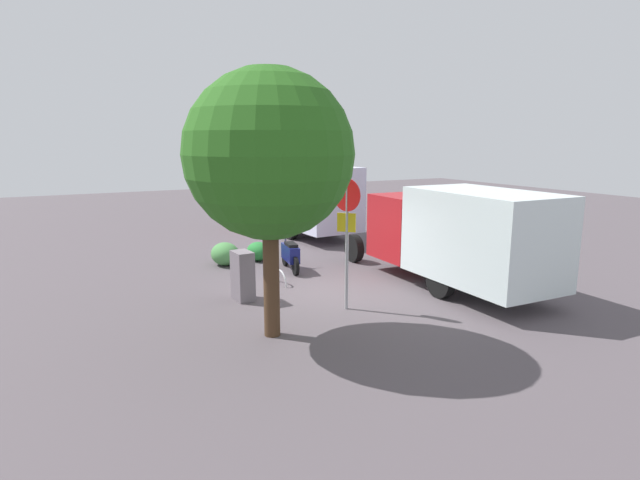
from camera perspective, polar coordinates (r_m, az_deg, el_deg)
The scene contains 10 objects.
ground_plane at distance 13.72m, azimuth 0.04°, elevation -5.76°, with size 60.00×60.00×0.00m, color #51494E.
box_truck_near at distance 14.27m, azimuth 14.84°, elevation 0.89°, with size 7.21×2.34×2.73m.
box_truck_far at distance 21.54m, azimuth -1.74°, elevation 4.80°, with size 7.19×2.59×2.93m.
motorcycle at distance 15.77m, azimuth -3.32°, elevation -1.58°, with size 1.80×0.63×1.20m.
stop_sign at distance 11.90m, azimuth 2.98°, elevation 1.88°, with size 0.71×0.33×3.11m.
street_tree at distance 10.11m, azimuth -5.68°, elevation 9.36°, with size 3.33×3.33×5.37m.
utility_cabinet at distance 13.03m, azimuth -8.57°, elevation -3.95°, with size 0.62×0.42×1.25m, color slate.
bike_rack_hoop at distance 14.45m, azimuth -4.44°, elevation -4.91°, with size 0.85×0.85×0.05m, color #B7B7BC.
shrub_near_sign at distance 17.24m, azimuth -6.87°, elevation -1.25°, with size 0.91×0.75×0.62m, color #297C35.
shrub_mid_verge at distance 16.76m, azimuth -10.49°, elevation -1.52°, with size 1.08×0.88×0.73m, color #488846.
Camera 1 is at (-11.61, 6.12, 3.99)m, focal length 28.83 mm.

